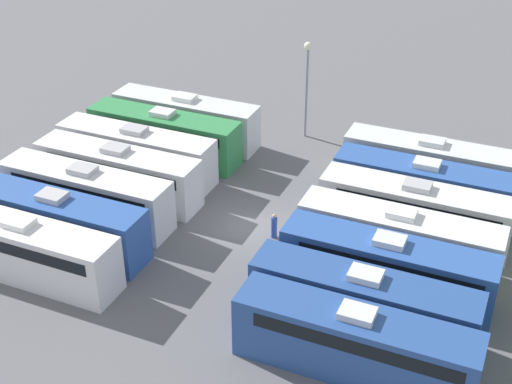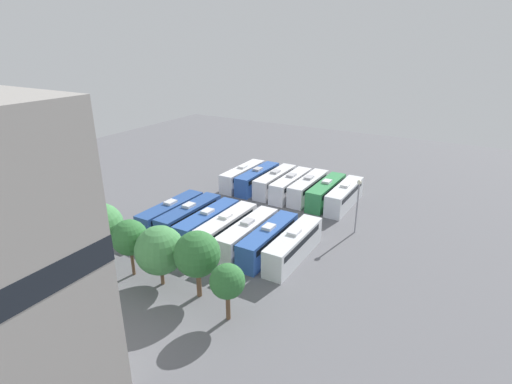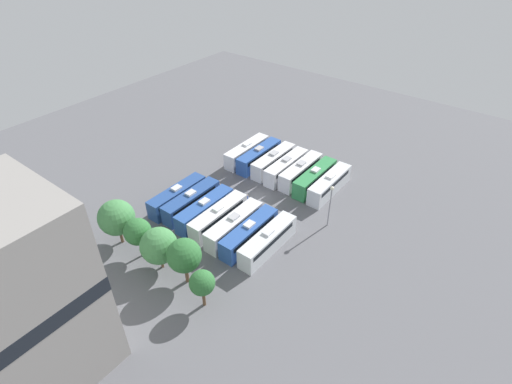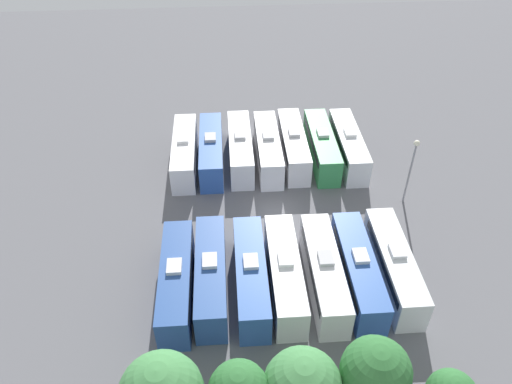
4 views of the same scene
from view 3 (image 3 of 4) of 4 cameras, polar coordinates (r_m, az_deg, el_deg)
The scene contains 23 objects.
ground_plane at distance 69.48m, azimuth -0.02°, elevation -0.80°, with size 122.22×122.22×0.00m, color slate.
bus_0 at distance 70.87m, azimuth 10.45°, elevation 1.14°, with size 2.53×11.27×3.65m.
bus_1 at distance 72.09m, azimuth 8.41°, elevation 2.03°, with size 2.53×11.27×3.65m.
bus_2 at distance 73.62m, azimuth 6.41°, elevation 3.00°, with size 2.53×11.27×3.65m.
bus_3 at distance 74.61m, azimuth 4.34°, elevation 3.62°, with size 2.53×11.27×3.65m.
bus_4 at distance 76.28m, azimuth 2.52°, elevation 4.48°, with size 2.53×11.27×3.65m.
bus_5 at distance 77.75m, azimuth 0.43°, elevation 5.17°, with size 2.53×11.27×3.65m.
bus_6 at distance 79.28m, azimuth -1.31°, elevation 5.82°, with size 2.53×11.27×3.65m.
bus_7 at distance 58.38m, azimuth 1.70°, elevation -6.97°, with size 2.53×11.27×3.65m.
bus_8 at distance 59.61m, azimuth -0.97°, elevation -5.87°, with size 2.53×11.27×3.65m.
bus_9 at distance 61.00m, azimuth -3.15°, elevation -4.78°, with size 2.53×11.27×3.65m.
bus_10 at distance 62.81m, azimuth -5.39°, elevation -3.50°, with size 2.53×11.27×3.65m.
bus_11 at distance 64.37m, azimuth -7.32°, elevation -2.54°, with size 2.53×11.27×3.65m.
bus_12 at distance 66.52m, azimuth -9.21°, elevation -1.30°, with size 2.53×11.27×3.65m.
bus_13 at distance 68.06m, azimuth -11.16°, elevation -0.58°, with size 2.53×11.27×3.65m.
worker_person at distance 67.94m, azimuth -1.27°, elevation -0.99°, with size 0.36×0.36×1.63m.
light_pole at distance 61.60m, azimuth 10.62°, elevation -1.06°, with size 0.60×0.60×7.49m.
tree_0 at distance 50.24m, azimuth -7.71°, elevation -12.76°, with size 3.25×3.25×5.71m.
tree_1 at distance 52.77m, azimuth -10.23°, elevation -8.93°, with size 4.59×4.59×7.11m.
tree_2 at distance 55.90m, azimuth -13.71°, elevation -7.48°, with size 5.15×5.15×6.63m.
tree_3 at distance 58.06m, azimuth -16.57°, elevation -5.48°, with size 3.89×3.89×6.51m.
tree_4 at distance 61.21m, azimuth -19.32°, elevation -3.48°, with size 5.33×5.33×7.38m.
depot_building at distance 45.89m, azimuth -32.08°, elevation -13.15°, with size 13.45×13.99×21.51m.
Camera 3 is at (-33.95, 44.21, 41.48)m, focal length 28.00 mm.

